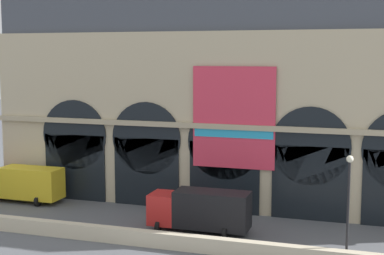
{
  "coord_description": "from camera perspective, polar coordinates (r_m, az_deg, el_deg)",
  "views": [
    {
      "loc": [
        11.47,
        -39.33,
        13.06
      ],
      "look_at": [
        -2.82,
        5.0,
        7.02
      ],
      "focal_mm": 52.8,
      "sensor_mm": 36.0,
      "label": 1
    }
  ],
  "objects": [
    {
      "name": "ground_plane",
      "position": [
        43.0,
        1.55,
        -10.29
      ],
      "size": [
        200.0,
        200.0,
        0.0
      ],
      "primitive_type": "plane",
      "color": "#54565B"
    },
    {
      "name": "quay_parapet_wall",
      "position": [
        38.57,
        -0.45,
        -11.56
      ],
      "size": [
        90.0,
        0.7,
        1.07
      ],
      "primitive_type": "cube",
      "color": "beige",
      "rests_on": "ground"
    },
    {
      "name": "station_building",
      "position": [
        48.37,
        4.14,
        3.2
      ],
      "size": [
        43.0,
        5.46,
        19.71
      ],
      "color": "#BCAD8C",
      "rests_on": "ground"
    },
    {
      "name": "box_truck_west",
      "position": [
        52.71,
        -16.73,
        -5.37
      ],
      "size": [
        7.5,
        2.91,
        3.12
      ],
      "color": "orange",
      "rests_on": "ground"
    },
    {
      "name": "box_truck_center",
      "position": [
        42.05,
        0.86,
        -8.28
      ],
      "size": [
        7.5,
        2.91,
        3.12
      ],
      "color": "red",
      "rests_on": "ground"
    },
    {
      "name": "street_lamp_quayside",
      "position": [
        36.49,
        15.53,
        -6.59
      ],
      "size": [
        0.44,
        0.44,
        6.9
      ],
      "color": "black",
      "rests_on": "ground"
    }
  ]
}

